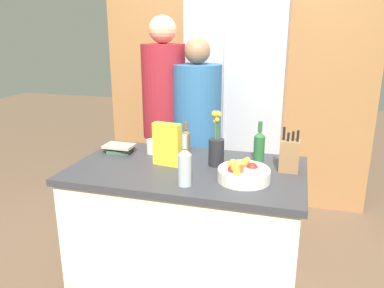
# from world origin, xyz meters

# --- Properties ---
(kitchen_island) EXTENTS (1.42, 0.83, 0.89)m
(kitchen_island) POSITION_xyz_m (0.00, 0.00, 0.44)
(kitchen_island) COLOR silver
(kitchen_island) RESTS_ON ground_plane
(back_wall_wood) EXTENTS (2.62, 0.12, 2.60)m
(back_wall_wood) POSITION_xyz_m (0.00, 1.60, 1.30)
(back_wall_wood) COLOR #9E6B3D
(back_wall_wood) RESTS_ON ground_plane
(refrigerator) EXTENTS (0.82, 0.63, 2.01)m
(refrigerator) POSITION_xyz_m (0.10, 1.24, 1.01)
(refrigerator) COLOR #B7B7BC
(refrigerator) RESTS_ON ground_plane
(fruit_bowl) EXTENTS (0.29, 0.29, 0.11)m
(fruit_bowl) POSITION_xyz_m (0.36, -0.12, 0.93)
(fruit_bowl) COLOR silver
(fruit_bowl) RESTS_ON kitchen_island
(knife_block) EXTENTS (0.11, 0.10, 0.27)m
(knife_block) POSITION_xyz_m (0.60, 0.11, 0.98)
(knife_block) COLOR olive
(knife_block) RESTS_ON kitchen_island
(flower_vase) EXTENTS (0.10, 0.10, 0.35)m
(flower_vase) POSITION_xyz_m (0.16, 0.09, 1.00)
(flower_vase) COLOR #232328
(flower_vase) RESTS_ON kitchen_island
(cereal_box) EXTENTS (0.18, 0.09, 0.27)m
(cereal_box) POSITION_xyz_m (-0.13, 0.01, 1.02)
(cereal_box) COLOR yellow
(cereal_box) RESTS_ON kitchen_island
(coffee_mug) EXTENTS (0.11, 0.09, 0.10)m
(coffee_mug) POSITION_xyz_m (-0.31, 0.20, 0.94)
(coffee_mug) COLOR silver
(coffee_mug) RESTS_ON kitchen_island
(book_stack) EXTENTS (0.22, 0.15, 0.06)m
(book_stack) POSITION_xyz_m (-0.54, 0.16, 0.92)
(book_stack) COLOR #3D6047
(book_stack) RESTS_ON kitchen_island
(bottle_oil) EXTENTS (0.07, 0.07, 0.26)m
(bottle_oil) POSITION_xyz_m (0.40, 0.26, 0.99)
(bottle_oil) COLOR #286633
(bottle_oil) RESTS_ON kitchen_island
(bottle_vinegar) EXTENTS (0.06, 0.06, 0.21)m
(bottle_vinegar) POSITION_xyz_m (-0.11, 0.32, 0.97)
(bottle_vinegar) COLOR brown
(bottle_vinegar) RESTS_ON kitchen_island
(bottle_wine) EXTENTS (0.07, 0.07, 0.28)m
(bottle_wine) POSITION_xyz_m (0.07, -0.27, 1.00)
(bottle_wine) COLOR #B2BCC1
(bottle_wine) RESTS_ON kitchen_island
(person_at_sink) EXTENTS (0.34, 0.34, 1.81)m
(person_at_sink) POSITION_xyz_m (-0.40, 0.70, 1.02)
(person_at_sink) COLOR #383842
(person_at_sink) RESTS_ON ground_plane
(person_in_blue) EXTENTS (0.37, 0.37, 1.65)m
(person_in_blue) POSITION_xyz_m (-0.12, 0.67, 0.92)
(person_in_blue) COLOR #383842
(person_in_blue) RESTS_ON ground_plane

